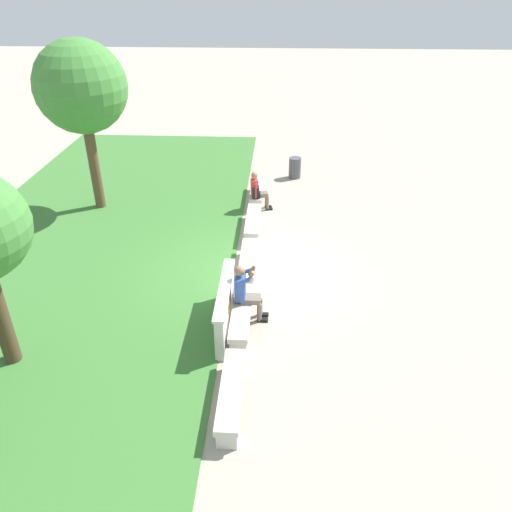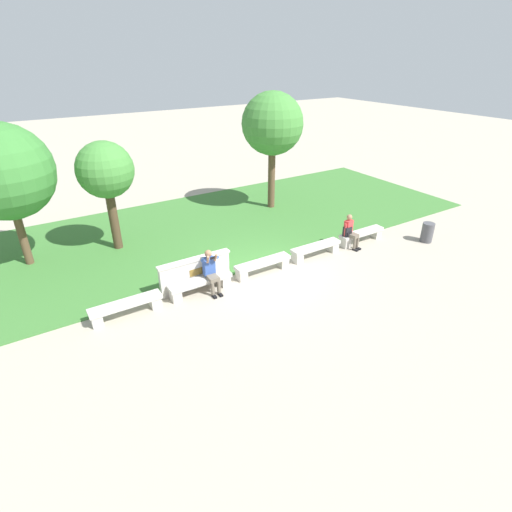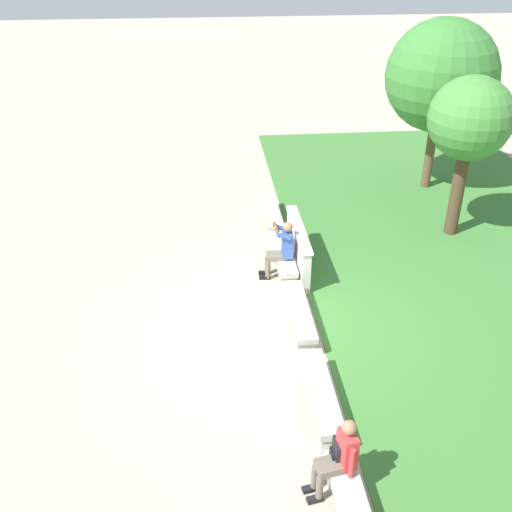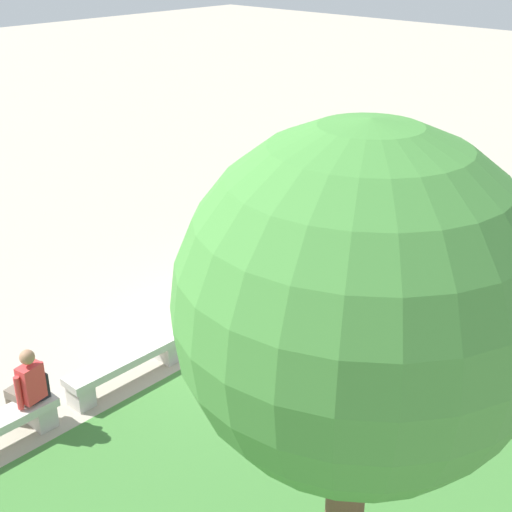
{
  "view_description": "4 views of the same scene",
  "coord_description": "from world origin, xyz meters",
  "px_view_note": "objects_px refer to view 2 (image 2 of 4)",
  "views": [
    {
      "loc": [
        -10.75,
        -0.75,
        6.75
      ],
      "look_at": [
        -0.78,
        -0.24,
        0.93
      ],
      "focal_mm": 35.0,
      "sensor_mm": 36.0,
      "label": 1
    },
    {
      "loc": [
        -6.28,
        -9.56,
        6.53
      ],
      "look_at": [
        -0.55,
        -0.45,
        0.97
      ],
      "focal_mm": 28.0,
      "sensor_mm": 36.0,
      "label": 2
    },
    {
      "loc": [
        9.26,
        -1.72,
        6.98
      ],
      "look_at": [
        -1.04,
        -0.72,
        1.04
      ],
      "focal_mm": 42.0,
      "sensor_mm": 36.0,
      "label": 3
    },
    {
      "loc": [
        7.42,
        7.48,
        6.16
      ],
      "look_at": [
        -1.18,
        -0.56,
        0.74
      ],
      "focal_mm": 50.0,
      "sensor_mm": 36.0,
      "label": 4
    }
  ],
  "objects_px": {
    "person_photographer": "(211,269)",
    "backpack": "(347,232)",
    "tree_left_background": "(4,172)",
    "tree_behind_wall": "(272,124)",
    "bench_near": "(201,284)",
    "bench_mid": "(263,265)",
    "trash_bin": "(427,232)",
    "bench_main": "(126,306)",
    "bench_far": "(316,249)",
    "tree_right_background": "(105,171)",
    "bench_end": "(361,235)",
    "person_distant": "(350,230)"
  },
  "relations": [
    {
      "from": "tree_right_background",
      "to": "trash_bin",
      "type": "xyz_separation_m",
      "value": [
        10.14,
        -5.7,
        -2.51
      ]
    },
    {
      "from": "person_photographer",
      "to": "trash_bin",
      "type": "height_order",
      "value": "person_photographer"
    },
    {
      "from": "bench_near",
      "to": "tree_behind_wall",
      "type": "height_order",
      "value": "tree_behind_wall"
    },
    {
      "from": "backpack",
      "to": "tree_behind_wall",
      "type": "height_order",
      "value": "tree_behind_wall"
    },
    {
      "from": "tree_behind_wall",
      "to": "tree_right_background",
      "type": "height_order",
      "value": "tree_behind_wall"
    },
    {
      "from": "person_photographer",
      "to": "backpack",
      "type": "distance_m",
      "value": 5.59
    },
    {
      "from": "trash_bin",
      "to": "backpack",
      "type": "bearing_deg",
      "value": 156.76
    },
    {
      "from": "bench_mid",
      "to": "bench_end",
      "type": "distance_m",
      "value": 4.47
    },
    {
      "from": "backpack",
      "to": "trash_bin",
      "type": "height_order",
      "value": "backpack"
    },
    {
      "from": "bench_near",
      "to": "tree_behind_wall",
      "type": "relative_size",
      "value": 0.39
    },
    {
      "from": "person_photographer",
      "to": "person_distant",
      "type": "xyz_separation_m",
      "value": [
        5.69,
        0.01,
        -0.06
      ]
    },
    {
      "from": "bench_mid",
      "to": "person_photographer",
      "type": "relative_size",
      "value": 1.49
    },
    {
      "from": "person_photographer",
      "to": "trash_bin",
      "type": "relative_size",
      "value": 1.76
    },
    {
      "from": "person_distant",
      "to": "tree_left_background",
      "type": "xyz_separation_m",
      "value": [
        -10.21,
        4.85,
        2.52
      ]
    },
    {
      "from": "tree_left_background",
      "to": "trash_bin",
      "type": "bearing_deg",
      "value": -24.95
    },
    {
      "from": "bench_mid",
      "to": "trash_bin",
      "type": "bearing_deg",
      "value": -10.99
    },
    {
      "from": "backpack",
      "to": "tree_left_background",
      "type": "bearing_deg",
      "value": 154.56
    },
    {
      "from": "person_photographer",
      "to": "tree_right_background",
      "type": "xyz_separation_m",
      "value": [
        -1.61,
        4.49,
        2.15
      ]
    },
    {
      "from": "bench_main",
      "to": "bench_far",
      "type": "bearing_deg",
      "value": 0.0
    },
    {
      "from": "tree_behind_wall",
      "to": "bench_mid",
      "type": "bearing_deg",
      "value": -126.56
    },
    {
      "from": "person_photographer",
      "to": "backpack",
      "type": "relative_size",
      "value": 3.08
    },
    {
      "from": "bench_main",
      "to": "person_distant",
      "type": "bearing_deg",
      "value": -0.45
    },
    {
      "from": "bench_end",
      "to": "tree_behind_wall",
      "type": "bearing_deg",
      "value": 98.61
    },
    {
      "from": "person_photographer",
      "to": "bench_end",
      "type": "bearing_deg",
      "value": 0.7
    },
    {
      "from": "bench_mid",
      "to": "person_distant",
      "type": "bearing_deg",
      "value": -0.98
    },
    {
      "from": "bench_far",
      "to": "tree_right_background",
      "type": "bearing_deg",
      "value": 142.49
    },
    {
      "from": "bench_far",
      "to": "tree_right_background",
      "type": "distance_m",
      "value": 7.7
    },
    {
      "from": "backpack",
      "to": "trash_bin",
      "type": "relative_size",
      "value": 0.57
    },
    {
      "from": "bench_end",
      "to": "trash_bin",
      "type": "height_order",
      "value": "trash_bin"
    },
    {
      "from": "bench_near",
      "to": "person_distant",
      "type": "xyz_separation_m",
      "value": [
        6.02,
        -0.06,
        0.37
      ]
    },
    {
      "from": "tree_behind_wall",
      "to": "bench_main",
      "type": "bearing_deg",
      "value": -148.54
    },
    {
      "from": "tree_behind_wall",
      "to": "bench_end",
      "type": "bearing_deg",
      "value": -81.39
    },
    {
      "from": "bench_main",
      "to": "backpack",
      "type": "xyz_separation_m",
      "value": [
        8.15,
        -0.02,
        0.32
      ]
    },
    {
      "from": "bench_end",
      "to": "tree_behind_wall",
      "type": "distance_m",
      "value": 6.11
    },
    {
      "from": "bench_main",
      "to": "tree_left_background",
      "type": "relative_size",
      "value": 0.42
    },
    {
      "from": "person_distant",
      "to": "trash_bin",
      "type": "distance_m",
      "value": 3.11
    },
    {
      "from": "bench_near",
      "to": "person_photographer",
      "type": "bearing_deg",
      "value": -13.44
    },
    {
      "from": "trash_bin",
      "to": "bench_far",
      "type": "bearing_deg",
      "value": 163.68
    },
    {
      "from": "bench_far",
      "to": "person_photographer",
      "type": "xyz_separation_m",
      "value": [
        -4.14,
        -0.08,
        0.44
      ]
    },
    {
      "from": "person_photographer",
      "to": "tree_behind_wall",
      "type": "relative_size",
      "value": 0.26
    },
    {
      "from": "bench_near",
      "to": "trash_bin",
      "type": "bearing_deg",
      "value": -8.26
    },
    {
      "from": "bench_main",
      "to": "person_photographer",
      "type": "relative_size",
      "value": 1.49
    },
    {
      "from": "tree_left_background",
      "to": "tree_behind_wall",
      "type": "bearing_deg",
      "value": 1.21
    },
    {
      "from": "bench_far",
      "to": "person_photographer",
      "type": "relative_size",
      "value": 1.49
    },
    {
      "from": "bench_near",
      "to": "bench_mid",
      "type": "distance_m",
      "value": 2.23
    },
    {
      "from": "bench_main",
      "to": "backpack",
      "type": "distance_m",
      "value": 8.15
    },
    {
      "from": "tree_behind_wall",
      "to": "trash_bin",
      "type": "xyz_separation_m",
      "value": [
        2.92,
        -6.29,
        -3.35
      ]
    },
    {
      "from": "bench_mid",
      "to": "bench_far",
      "type": "relative_size",
      "value": 1.0
    },
    {
      "from": "bench_end",
      "to": "bench_near",
      "type": "bearing_deg",
      "value": 180.0
    },
    {
      "from": "bench_mid",
      "to": "bench_main",
      "type": "bearing_deg",
      "value": 180.0
    }
  ]
}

